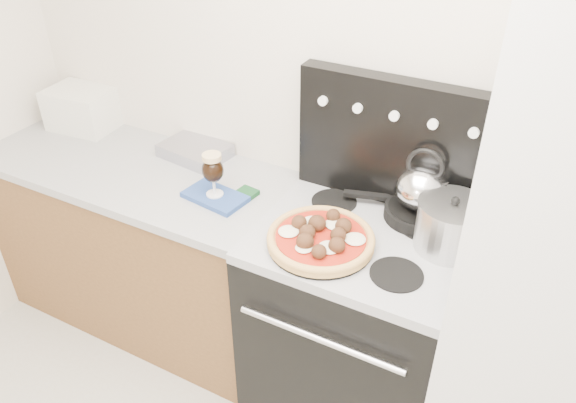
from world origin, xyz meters
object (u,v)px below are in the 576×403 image
Objects in this scene: toaster_oven at (82,109)px; pizza_pan at (321,244)px; beer_glass at (213,175)px; stove_body at (354,328)px; oven_mitt at (215,197)px; pizza at (321,237)px; base_cabinet at (148,248)px; skillet at (418,213)px; fridge at (572,296)px; stock_pot at (450,227)px; tea_kettle at (422,184)px.

toaster_oven is 0.84× the size of pizza_pan.
stove_body is at bearing 2.63° from beer_glass.
pizza reaches higher than oven_mitt.
pizza is at bearing -8.63° from base_cabinet.
skillet is at bearing 54.53° from stove_body.
toaster_oven is 0.97m from beer_glass.
beer_glass is at bearing -179.84° from fridge.
fridge is (0.70, -0.03, 0.51)m from stove_body.
beer_glass is (0.48, -0.05, 0.59)m from base_cabinet.
base_cabinet is at bearing 178.70° from stove_body.
fridge reaches higher than pizza.
oven_mitt is at bearing -177.37° from stove_body.
fridge is 5.00× the size of pizza.
stock_pot reaches higher than skillet.
fridge is at bearing -14.17° from stock_pot.
tea_kettle is at bearing 16.57° from beer_glass.
beer_glass is 0.53m from pizza.
toaster_oven is 1.71m from tea_kettle.
fridge reaches higher than oven_mitt.
stock_pot reaches higher than base_cabinet.
stove_body is at bearing -164.57° from stock_pot.
toaster_oven is at bearing 157.87° from base_cabinet.
stove_body is 4.66× the size of beer_glass.
skillet reaches higher than oven_mitt.
pizza_pan is 0.98× the size of pizza.
stock_pot reaches higher than stove_body.
tea_kettle is (0.77, 0.23, 0.05)m from beer_glass.
beer_glass reaches higher than toaster_oven.
tea_kettle is 0.89× the size of stock_pot.
stock_pot is (0.29, 0.08, 0.57)m from stove_body.
skillet is at bearing 0.00° from tea_kettle.
oven_mitt is 1.21× the size of tea_kettle.
stove_body is at bearing 177.95° from fridge.
fridge is 1.33m from beer_glass.
toaster_oven is 1.33× the size of stock_pot.
fridge is at bearing 0.16° from beer_glass.
pizza is (-0.00, 0.00, 0.03)m from pizza_pan.
stock_pot is (0.14, -0.12, -0.06)m from tea_kettle.
skillet is (1.25, 0.17, 0.51)m from base_cabinet.
pizza_pan is (1.46, -0.34, -0.07)m from toaster_oven.
tea_kettle is at bearing 140.17° from stock_pot.
pizza_pan reaches higher than base_cabinet.
pizza is (-0.81, -0.10, 0.01)m from fridge.
base_cabinet is at bearing 173.59° from oven_mitt.
base_cabinet is 5.71× the size of oven_mitt.
stock_pot reaches higher than oven_mitt.
stove_body is at bearing -1.30° from base_cabinet.
base_cabinet is at bearing -177.77° from stock_pot.
tea_kettle reaches higher than skillet.
tea_kettle reaches higher than toaster_oven.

